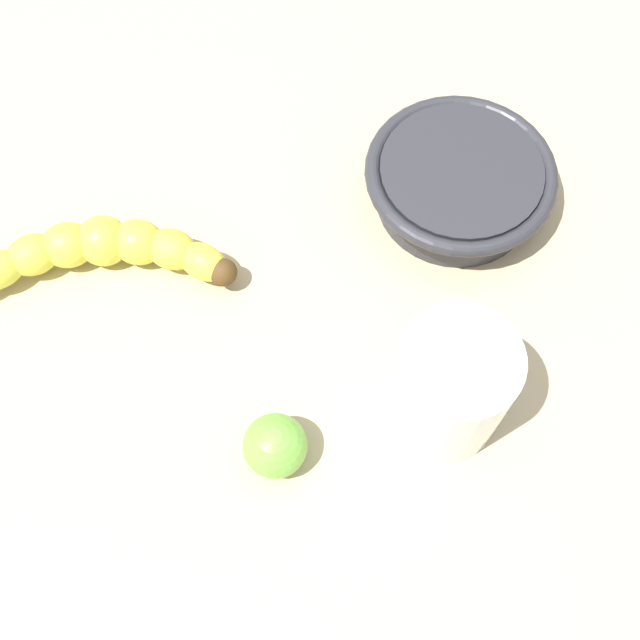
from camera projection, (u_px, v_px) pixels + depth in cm
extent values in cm
cube|color=tan|center=(200.00, 321.00, 59.57)|extent=(120.00, 120.00, 3.00)
ellipsoid|color=yellow|center=(203.00, 262.00, 57.89)|extent=(4.12, 4.71, 2.67)
ellipsoid|color=yellow|center=(172.00, 249.00, 58.35)|extent=(4.80, 4.99, 3.06)
ellipsoid|color=yellow|center=(138.00, 242.00, 58.61)|extent=(5.23, 5.20, 3.44)
ellipsoid|color=yellow|center=(103.00, 241.00, 58.66)|extent=(5.37, 5.33, 3.82)
ellipsoid|color=yellow|center=(68.00, 245.00, 58.51)|extent=(4.92, 4.64, 3.44)
ellipsoid|color=yellow|center=(33.00, 255.00, 58.14)|extent=(4.44, 3.73, 3.06)
sphere|color=#513819|center=(223.00, 272.00, 57.51)|extent=(2.10, 2.10, 2.10)
cylinder|color=silver|center=(451.00, 387.00, 50.65)|extent=(7.70, 7.70, 9.50)
cylinder|color=pink|center=(450.00, 388.00, 50.91)|extent=(7.20, 7.20, 8.42)
cylinder|color=#2D2D33|center=(458.00, 185.00, 60.57)|extent=(12.36, 12.36, 4.28)
torus|color=#2D2D33|center=(461.00, 173.00, 59.18)|extent=(14.64, 14.64, 1.20)
sphere|color=#75C142|center=(275.00, 446.00, 51.61)|extent=(4.33, 4.33, 4.33)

